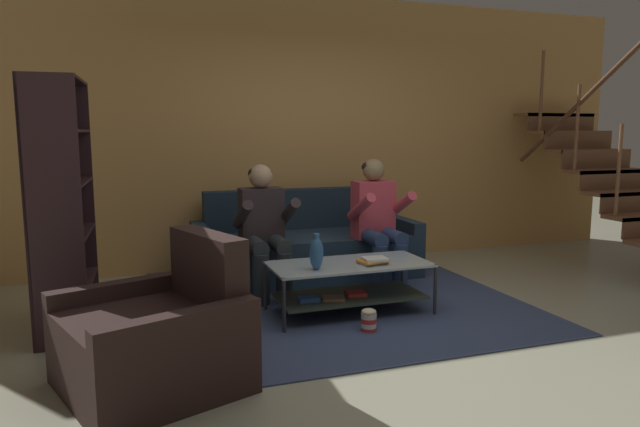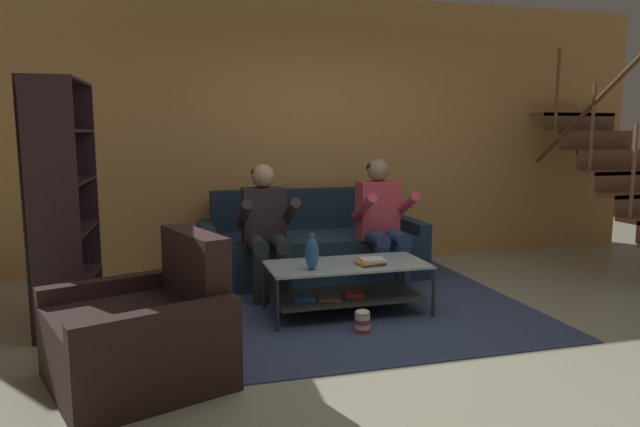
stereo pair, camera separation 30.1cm
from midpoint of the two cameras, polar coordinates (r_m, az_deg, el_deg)
ground at (r=4.22m, az=8.35°, el=-12.06°), size 16.80×16.80×0.00m
back_partition at (r=6.28m, az=-0.62°, el=8.18°), size 8.40×0.12×2.90m
staircase_run at (r=6.80m, az=30.08°, el=2.90°), size 0.98×2.30×2.59m
couch at (r=5.76m, az=0.52°, el=-3.50°), size 2.18×0.93×0.86m
person_seated_left at (r=5.04m, az=-3.72°, el=-1.11°), size 0.50×0.58×1.17m
person_seated_right at (r=5.37m, az=7.80°, el=-0.43°), size 0.50×0.58×1.20m
coffee_table at (r=4.59m, az=4.48°, el=-6.71°), size 1.28×0.59×0.41m
area_rug at (r=5.13m, az=2.74°, el=-8.21°), size 3.00×3.20×0.01m
vase at (r=4.32m, az=1.18°, el=-3.96°), size 0.11×0.11×0.28m
book_stack at (r=4.54m, az=7.03°, el=-4.80°), size 0.25×0.20×0.05m
bookshelf at (r=4.55m, az=-22.95°, el=-1.64°), size 0.39×0.87×1.82m
armchair at (r=3.50m, az=-14.92°, el=-11.69°), size 1.16×1.16×0.86m
popcorn_tub at (r=4.24m, az=6.33°, el=-10.68°), size 0.11×0.11×0.17m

